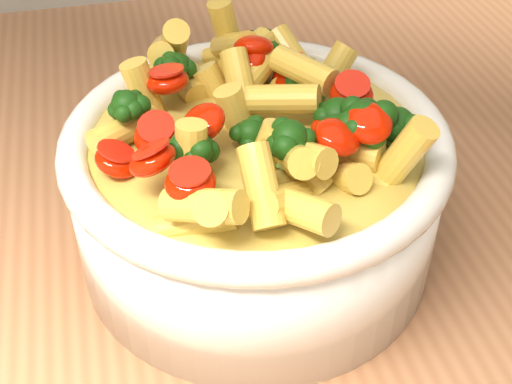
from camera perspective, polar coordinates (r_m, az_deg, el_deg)
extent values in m
cube|color=#A66E47|center=(0.56, 10.70, -2.17)|extent=(1.20, 0.80, 0.04)
cylinder|color=white|center=(0.47, 0.00, -0.44)|extent=(0.24, 0.24, 0.09)
ellipsoid|color=white|center=(0.49, 0.00, -3.04)|extent=(0.22, 0.22, 0.04)
torus|color=white|center=(0.44, 0.00, 4.21)|extent=(0.24, 0.24, 0.02)
ellipsoid|color=#D9C14A|center=(0.44, 0.00, 4.21)|extent=(0.21, 0.21, 0.02)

